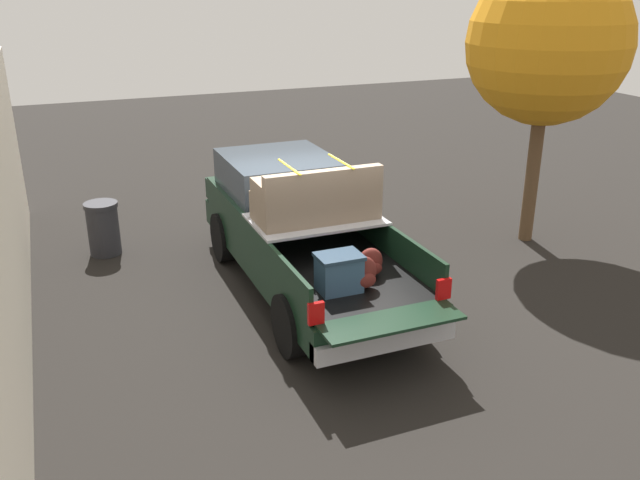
# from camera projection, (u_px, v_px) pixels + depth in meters

# --- Properties ---
(ground_plane) EXTENTS (40.00, 40.00, 0.00)m
(ground_plane) POSITION_uv_depth(u_px,v_px,m) (306.00, 290.00, 10.88)
(ground_plane) COLOR black
(pickup_truck) EXTENTS (6.05, 2.06, 2.23)m
(pickup_truck) POSITION_uv_depth(u_px,v_px,m) (297.00, 226.00, 10.86)
(pickup_truck) COLOR black
(pickup_truck) RESTS_ON ground_plane
(tree_background) EXTENTS (2.86, 2.86, 5.10)m
(tree_background) POSITION_uv_depth(u_px,v_px,m) (548.00, 44.00, 11.69)
(tree_background) COLOR brown
(tree_background) RESTS_ON ground_plane
(trash_can) EXTENTS (0.60, 0.60, 0.98)m
(trash_can) POSITION_uv_depth(u_px,v_px,m) (103.00, 228.00, 12.16)
(trash_can) COLOR #2D2D33
(trash_can) RESTS_ON ground_plane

